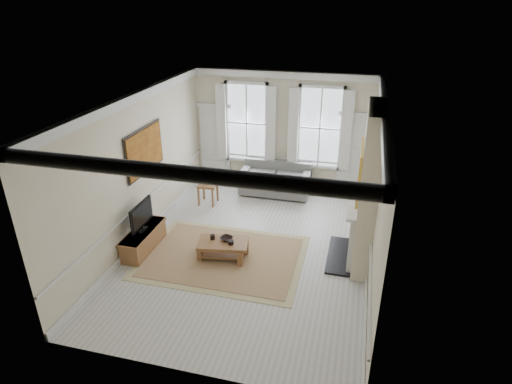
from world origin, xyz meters
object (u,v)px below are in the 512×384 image
(side_table, at_px, (208,187))
(sofa, at_px, (276,181))
(coffee_table, at_px, (223,245))
(tv_stand, at_px, (144,240))

(side_table, bearing_deg, sofa, 34.29)
(sofa, distance_m, side_table, 2.01)
(sofa, bearing_deg, coffee_table, -96.64)
(sofa, distance_m, tv_stand, 4.34)
(side_table, relative_size, tv_stand, 0.43)
(side_table, distance_m, tv_stand, 2.65)
(sofa, height_order, side_table, sofa)
(side_table, distance_m, coffee_table, 2.75)
(sofa, xyz_separation_m, side_table, (-1.66, -1.13, 0.11))
(sofa, height_order, coffee_table, sofa)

